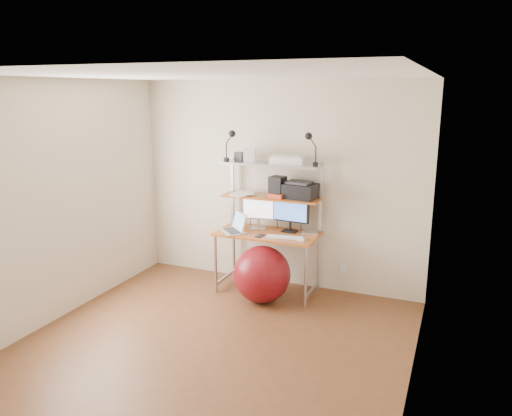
{
  "coord_description": "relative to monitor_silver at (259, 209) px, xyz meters",
  "views": [
    {
      "loc": [
        2.04,
        -3.84,
        2.37
      ],
      "look_at": [
        -0.03,
        1.15,
        1.1
      ],
      "focal_mm": 35.0,
      "sensor_mm": 36.0,
      "label": 1
    }
  ],
  "objects": [
    {
      "name": "phone",
      "position": [
        0.14,
        -0.3,
        -0.23
      ],
      "size": [
        0.08,
        0.13,
        0.01
      ],
      "primitive_type": "cube",
      "rotation": [
        0.0,
        0.0,
        -0.07
      ],
      "color": "black",
      "rests_on": "desktop"
    },
    {
      "name": "clip_lamp_left",
      "position": [
        -0.31,
        -0.11,
        0.85
      ],
      "size": [
        0.15,
        0.08,
        0.37
      ],
      "color": "black",
      "rests_on": "top_shelf"
    },
    {
      "name": "mouse",
      "position": [
        0.63,
        -0.28,
        -0.23
      ],
      "size": [
        0.09,
        0.06,
        0.02
      ],
      "primitive_type": "cube",
      "rotation": [
        0.0,
        0.0,
        -0.09
      ],
      "color": "silver",
      "rests_on": "desktop"
    },
    {
      "name": "paper_stack",
      "position": [
        -0.2,
        -0.01,
        0.18
      ],
      "size": [
        0.33,
        0.4,
        0.02
      ],
      "color": "white",
      "rests_on": "mid_shelf"
    },
    {
      "name": "red_box",
      "position": [
        0.25,
        -0.06,
        0.2
      ],
      "size": [
        0.21,
        0.16,
        0.05
      ],
      "primitive_type": "cube",
      "rotation": [
        0.0,
        0.0,
        -0.22
      ],
      "color": "#B8391D",
      "rests_on": "mid_shelf"
    },
    {
      "name": "printer",
      "position": [
        0.49,
        0.03,
        0.27
      ],
      "size": [
        0.45,
        0.34,
        0.2
      ],
      "rotation": [
        0.0,
        0.0,
        -0.13
      ],
      "color": "black",
      "rests_on": "mid_shelf"
    },
    {
      "name": "monitor_silver",
      "position": [
        0.0,
        0.0,
        0.0
      ],
      "size": [
        0.4,
        0.17,
        0.45
      ],
      "rotation": [
        0.0,
        0.0,
        0.2
      ],
      "color": "#B3B3B8",
      "rests_on": "desktop"
    },
    {
      "name": "wall_outlet",
      "position": [
        1.02,
        0.21,
        -0.68
      ],
      "size": [
        0.08,
        0.01,
        0.12
      ],
      "primitive_type": "cube",
      "color": "silver",
      "rests_on": "room"
    },
    {
      "name": "box_grey",
      "position": [
        -0.25,
        0.02,
        0.63
      ],
      "size": [
        0.12,
        0.12,
        0.1
      ],
      "primitive_type": "cube",
      "rotation": [
        0.0,
        0.0,
        -0.2
      ],
      "color": "#2F2F32",
      "rests_on": "top_shelf"
    },
    {
      "name": "exercise_ball",
      "position": [
        0.21,
        -0.42,
        -0.65
      ],
      "size": [
        0.66,
        0.66,
        0.66
      ],
      "primitive_type": "sphere",
      "color": "maroon",
      "rests_on": "floor"
    },
    {
      "name": "computer_desk",
      "position": [
        0.17,
        -0.07,
        -0.02
      ],
      "size": [
        1.2,
        0.6,
        1.57
      ],
      "color": "#AD5221",
      "rests_on": "ground"
    },
    {
      "name": "mac_mini",
      "position": [
        0.64,
        -0.01,
        -0.22
      ],
      "size": [
        0.23,
        0.23,
        0.04
      ],
      "primitive_type": "cube",
      "rotation": [
        0.0,
        0.0,
        0.3
      ],
      "color": "silver",
      "rests_on": "desktop"
    },
    {
      "name": "monitor_black",
      "position": [
        0.4,
        0.02,
        -0.0
      ],
      "size": [
        0.46,
        0.14,
        0.46
      ],
      "rotation": [
        0.0,
        0.0,
        -0.09
      ],
      "color": "black",
      "rests_on": "desktop"
    },
    {
      "name": "room",
      "position": [
        0.17,
        -1.57,
        0.27
      ],
      "size": [
        3.6,
        3.6,
        3.6
      ],
      "color": "brown",
      "rests_on": "ground"
    },
    {
      "name": "box_white",
      "position": [
        -0.1,
        -0.04,
        0.65
      ],
      "size": [
        0.16,
        0.14,
        0.15
      ],
      "primitive_type": "cube",
      "rotation": [
        0.0,
        0.0,
        0.3
      ],
      "color": "silver",
      "rests_on": "top_shelf"
    },
    {
      "name": "nas_cube",
      "position": [
        0.24,
        0.0,
        0.3
      ],
      "size": [
        0.19,
        0.19,
        0.24
      ],
      "primitive_type": "cube",
      "rotation": [
        0.0,
        0.0,
        -0.16
      ],
      "color": "black",
      "rests_on": "mid_shelf"
    },
    {
      "name": "clip_lamp_right",
      "position": [
        0.64,
        -0.06,
        0.85
      ],
      "size": [
        0.15,
        0.08,
        0.37
      ],
      "color": "black",
      "rests_on": "top_shelf"
    },
    {
      "name": "scanner",
      "position": [
        0.35,
        0.03,
        0.62
      ],
      "size": [
        0.41,
        0.29,
        0.1
      ],
      "rotation": [
        0.0,
        0.0,
        0.11
      ],
      "color": "silver",
      "rests_on": "top_shelf"
    },
    {
      "name": "laptop",
      "position": [
        -0.2,
        -0.24,
        -0.19
      ],
      "size": [
        0.43,
        0.43,
        0.3
      ],
      "rotation": [
        0.0,
        0.0,
        -0.78
      ],
      "color": "silver",
      "rests_on": "desktop"
    },
    {
      "name": "keyboard",
      "position": [
        0.43,
        -0.26,
        -0.23
      ],
      "size": [
        0.43,
        0.18,
        0.01
      ],
      "primitive_type": "cube",
      "rotation": [
        0.0,
        0.0,
        0.16
      ],
      "color": "silver",
      "rests_on": "desktop"
    }
  ]
}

